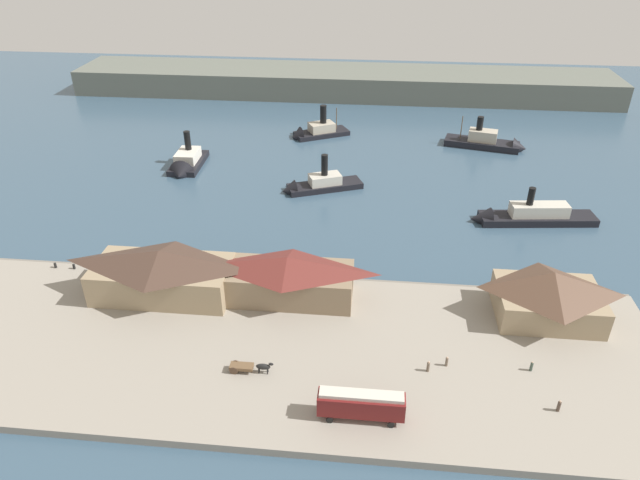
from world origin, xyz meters
The scene contains 20 objects.
ground_plane centered at (0.00, 0.00, 0.00)m, with size 320.00×320.00×0.00m, color #385166.
quay_promenade centered at (0.00, -22.00, 0.60)m, with size 110.00×36.00×1.20m, color gray.
seawall_edge centered at (0.00, -3.60, 0.50)m, with size 110.00×0.80×1.00m, color slate.
ferry_shed_central_terminal centered at (-20.93, -10.91, 5.33)m, with size 22.40×10.74×8.14m.
ferry_shed_customs_shed centered at (-0.62, -9.80, 5.03)m, with size 21.15×9.01×7.55m.
ferry_shed_east_terminal centered at (39.80, -10.61, 5.25)m, with size 15.72×11.51×7.96m.
street_tram centered at (12.10, -34.05, 3.64)m, with size 10.74×2.64×4.15m.
horse_cart centered at (-3.34, -27.50, 2.12)m, with size 6.04×1.50×1.87m.
pedestrian_near_cart centered at (23.57, -23.54, 1.93)m, with size 0.39×0.39×1.59m.
pedestrian_near_west_shed centered at (20.96, -24.87, 1.99)m, with size 0.43×0.43×1.73m.
pedestrian_walking_west centered at (35.02, -23.33, 1.93)m, with size 0.40×0.40×1.60m.
pedestrian_at_waters_edge centered at (36.88, -30.40, 2.01)m, with size 0.44×0.44×1.77m.
mooring_post_east centered at (-42.67, -5.46, 1.65)m, with size 0.44×0.44×0.90m, color black.
mooring_post_west centered at (-39.24, -5.48, 1.65)m, with size 0.44×0.44×0.90m, color black.
ferry_moored_west centered at (-0.79, 33.06, 1.32)m, with size 18.96×11.44×9.95m.
ferry_mid_harbor centered at (43.23, 22.31, 1.39)m, with size 25.96×7.72×9.27m.
ferry_outer_harbor centered at (-4.82, 67.48, 1.42)m, with size 17.12×12.67×10.66m.
ferry_moored_east centered at (-33.80, 41.75, 1.38)m, with size 7.18×15.90×10.86m.
ferry_approaching_east centered at (42.89, 63.64, 1.51)m, with size 21.77×10.23×9.98m.
far_headland centered at (0.00, 110.00, 4.00)m, with size 180.00×24.00×8.00m, color #60665B.
Camera 1 is at (12.18, -84.37, 56.56)m, focal length 32.10 mm.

